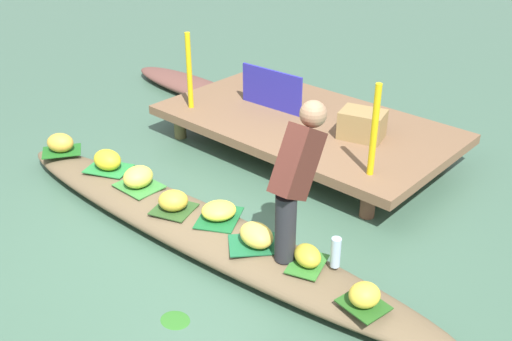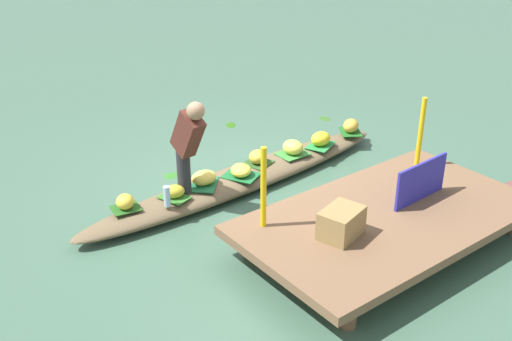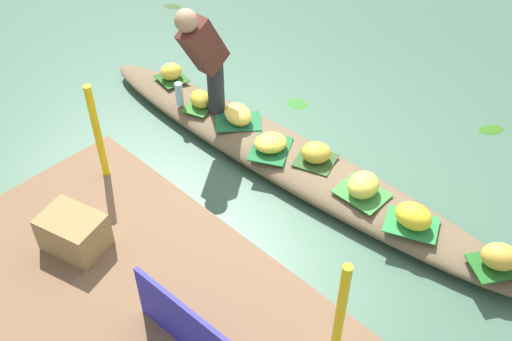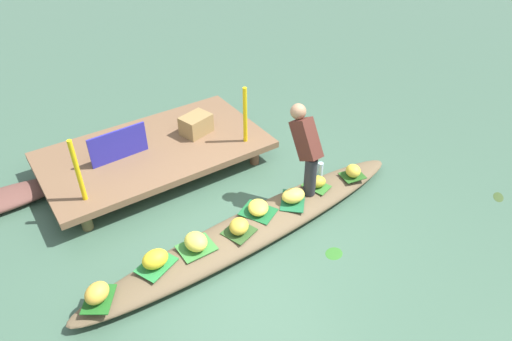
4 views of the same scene
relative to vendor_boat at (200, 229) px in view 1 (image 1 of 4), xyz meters
name	(u,v)px [view 1 (image 1 of 4)]	position (x,y,z in m)	size (l,w,h in m)	color
canal_water	(200,240)	(0.00, 0.00, -0.11)	(40.00, 40.00, 0.00)	#3F624C
dock_platform	(306,124)	(-0.41, 2.01, 0.20)	(3.20, 1.80, 0.36)	brown
vendor_boat	(200,229)	(0.00, 0.00, 0.00)	(4.72, 0.65, 0.22)	brown
moored_boat	(192,86)	(-2.66, 2.37, -0.02)	(2.22, 0.53, 0.19)	brown
leaf_mat_0	(139,186)	(-0.81, 0.00, 0.12)	(0.41, 0.33, 0.01)	#398037
banana_bunch_0	(138,177)	(-0.81, 0.00, 0.21)	(0.29, 0.25, 0.19)	#ECDD4D
leaf_mat_1	(364,304)	(1.64, 0.00, 0.12)	(0.31, 0.26, 0.01)	#25581C
banana_bunch_1	(365,295)	(1.64, 0.00, 0.20)	(0.22, 0.20, 0.17)	yellow
leaf_mat_2	(256,244)	(0.62, 0.04, 0.12)	(0.43, 0.30, 0.01)	#1C6339
banana_bunch_2	(256,235)	(0.62, 0.04, 0.20)	(0.31, 0.23, 0.18)	#F9D250
leaf_mat_3	(62,151)	(-1.98, -0.08, 0.12)	(0.38, 0.28, 0.01)	#1E601E
banana_bunch_3	(60,143)	(-1.98, -0.08, 0.21)	(0.27, 0.22, 0.20)	gold
leaf_mat_4	(307,264)	(1.07, 0.10, 0.12)	(0.34, 0.25, 0.01)	#33752A
banana_bunch_4	(308,256)	(1.07, 0.10, 0.19)	(0.24, 0.19, 0.15)	gold
leaf_mat_5	(219,218)	(0.13, 0.11, 0.12)	(0.41, 0.33, 0.01)	#19612F
banana_bunch_5	(219,210)	(0.13, 0.11, 0.19)	(0.30, 0.25, 0.15)	yellow
leaf_mat_6	(174,209)	(-0.26, -0.05, 0.12)	(0.32, 0.33, 0.01)	#2C5022
banana_bunch_6	(173,200)	(-0.26, -0.05, 0.20)	(0.23, 0.26, 0.18)	gold
leaf_mat_7	(109,169)	(-1.30, 0.01, 0.12)	(0.42, 0.30, 0.01)	#28813B
banana_bunch_7	(107,160)	(-1.30, 0.01, 0.21)	(0.30, 0.23, 0.20)	yellow
vendor_person	(296,174)	(0.89, 0.17, 0.79)	(0.21, 0.53, 1.19)	#28282D
water_bottle	(336,252)	(1.24, 0.23, 0.23)	(0.08, 0.08, 0.24)	#AFCBE7
market_banner	(272,89)	(-0.91, 2.01, 0.48)	(0.82, 0.03, 0.45)	#2B299F
railing_post_west	(189,71)	(-1.61, 1.41, 0.69)	(0.06, 0.06, 0.87)	yellow
railing_post_east	(374,130)	(0.79, 1.41, 0.69)	(0.06, 0.06, 0.87)	yellow
produce_crate	(362,124)	(0.29, 2.02, 0.40)	(0.44, 0.32, 0.29)	olive
drifting_plant_3	(175,320)	(0.60, -0.81, -0.11)	(0.23, 0.19, 0.01)	#2E6E24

